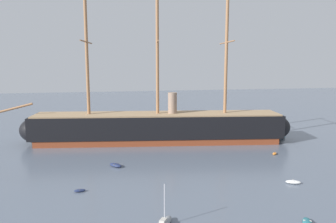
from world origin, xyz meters
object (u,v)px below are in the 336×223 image
Objects in this scene: dinghy_mid_left at (80,191)px; dinghy_alongside_bow at (116,165)px; tall_ship at (158,127)px; sailboat_distant_centre at (166,133)px; dinghy_mid_right at (293,182)px; dinghy_alongside_stern at (275,153)px; sailboat_foreground_left at (164,223)px; motorboat_far_right at (281,136)px; dinghy_foreground_right at (307,222)px; motorboat_far_left at (61,144)px.

dinghy_mid_left is 0.62× the size of dinghy_alongside_bow.
tall_ship is 16.11× the size of sailboat_distant_centre.
dinghy_mid_right reaches higher than dinghy_alongside_stern.
dinghy_alongside_bow is 30.38m from sailboat_distant_centre.
sailboat_foreground_left is 2.82× the size of dinghy_alongside_stern.
motorboat_far_right is at bearing 56.40° from dinghy_alongside_stern.
tall_ship reaches higher than dinghy_mid_right.
sailboat_foreground_left is at bearing -50.14° from dinghy_mid_left.
dinghy_alongside_stern is at bearing 18.63° from dinghy_mid_left.
dinghy_foreground_right is 49.98m from motorboat_far_right.
dinghy_alongside_bow is 23.08m from motorboat_far_left.
sailboat_distant_centre reaches higher than dinghy_foreground_right.
dinghy_foreground_right is at bearing -29.32° from dinghy_mid_left.
motorboat_far_left reaches higher than dinghy_mid_right.
dinghy_mid_right reaches higher than dinghy_mid_left.
dinghy_foreground_right is at bearing -9.38° from sailboat_foreground_left.
dinghy_mid_right is at bearing 65.34° from dinghy_foreground_right.
sailboat_foreground_left reaches higher than dinghy_mid_right.
dinghy_foreground_right is 0.62× the size of sailboat_distant_centre.
motorboat_far_left is (-24.13, 0.82, -3.46)m from tall_ship.
motorboat_far_left is at bearing -165.33° from sailboat_distant_centre.
motorboat_far_left reaches higher than dinghy_alongside_bow.
motorboat_far_left reaches higher than dinghy_foreground_right.
dinghy_mid_left is 43.59m from sailboat_distant_centre.
dinghy_alongside_stern is at bearing -49.90° from sailboat_distant_centre.
dinghy_foreground_right is 0.79× the size of motorboat_far_left.
motorboat_far_left is at bearing 178.05° from tall_ship.
dinghy_alongside_bow is 1.54× the size of dinghy_alongside_stern.
sailboat_foreground_left is 1.91× the size of dinghy_foreground_right.
motorboat_far_right is at bearing -2.41° from motorboat_far_left.
motorboat_far_right is (21.59, 45.08, 0.14)m from dinghy_foreground_right.
dinghy_foreground_right is 1.47× the size of dinghy_alongside_stern.
tall_ship reaches higher than sailboat_distant_centre.
sailboat_foreground_left reaches higher than motorboat_far_right.
dinghy_mid_right is 43.83m from sailboat_distant_centre.
dinghy_alongside_bow is at bearing 129.61° from dinghy_foreground_right.
sailboat_foreground_left is 25.83m from dinghy_alongside_bow.
dinghy_foreground_right is 1.06× the size of dinghy_mid_right.
tall_ship is 33.86m from motorboat_far_right.
motorboat_far_left reaches higher than dinghy_alongside_stern.
sailboat_foreground_left is 2.97× the size of dinghy_mid_left.
tall_ship is 24.98× the size of dinghy_alongside_bow.
sailboat_foreground_left reaches higher than motorboat_far_left.
dinghy_foreground_right is (18.17, -3.00, -0.15)m from sailboat_foreground_left.
motorboat_far_left is at bearing 141.21° from dinghy_mid_right.
dinghy_alongside_bow is at bearing -121.69° from tall_ship.
motorboat_far_left reaches higher than dinghy_mid_left.
tall_ship reaches higher than motorboat_far_left.
motorboat_far_left is (-18.02, 44.51, 0.04)m from sailboat_foreground_left.
sailboat_foreground_left reaches higher than dinghy_alongside_stern.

